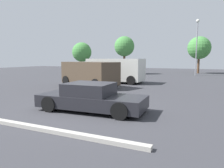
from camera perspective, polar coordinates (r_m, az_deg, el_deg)
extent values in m
plane|color=#38383D|center=(9.26, -6.60, -6.61)|extent=(80.00, 80.00, 0.00)
cube|color=#232328|center=(8.79, -5.49, -4.58)|extent=(4.53, 1.99, 0.50)
cube|color=#232328|center=(8.75, -6.11, -1.33)|extent=(1.95, 1.71, 0.49)
cube|color=slate|center=(8.38, -0.76, -1.65)|extent=(0.14, 1.48, 0.42)
cube|color=slate|center=(9.19, -10.99, -1.02)|extent=(0.14, 1.48, 0.42)
cylinder|color=black|center=(9.01, 5.61, -4.90)|extent=(0.65, 0.26, 0.64)
cylinder|color=black|center=(7.48, 2.10, -7.31)|extent=(0.65, 0.26, 0.64)
cylinder|color=black|center=(10.25, -10.98, -3.55)|extent=(0.65, 0.26, 0.64)
cylinder|color=black|center=(8.94, -16.67, -5.25)|extent=(0.65, 0.26, 0.64)
ellipsoid|color=olive|center=(11.60, 0.32, -2.58)|extent=(0.39, 0.49, 0.23)
sphere|color=olive|center=(11.86, 0.31, -2.07)|extent=(0.18, 0.18, 0.18)
sphere|color=olive|center=(11.92, 0.31, -2.05)|extent=(0.08, 0.08, 0.08)
cylinder|color=olive|center=(11.77, 0.01, -3.29)|extent=(0.06, 0.06, 0.15)
cylinder|color=olive|center=(11.77, 0.62, -3.29)|extent=(0.06, 0.06, 0.15)
cylinder|color=olive|center=(11.50, 0.01, -3.54)|extent=(0.06, 0.06, 0.15)
cylinder|color=olive|center=(11.50, 0.64, -3.54)|extent=(0.06, 0.06, 0.15)
sphere|color=olive|center=(11.34, 0.33, -2.62)|extent=(0.10, 0.10, 0.10)
cube|color=silver|center=(18.97, 0.95, 3.95)|extent=(5.05, 2.21, 1.92)
cube|color=slate|center=(20.13, -5.41, 5.29)|extent=(0.10, 1.76, 0.77)
cylinder|color=black|center=(19.07, -5.49, 1.52)|extent=(0.77, 0.27, 0.76)
cylinder|color=black|center=(20.76, -2.62, 1.98)|extent=(0.77, 0.27, 0.76)
cylinder|color=black|center=(17.38, 5.20, 1.00)|extent=(0.77, 0.27, 0.76)
cylinder|color=black|center=(19.22, 7.33, 1.53)|extent=(0.77, 0.27, 0.76)
cube|color=#4C3D2D|center=(16.18, -6.14, 3.01)|extent=(5.06, 3.33, 1.67)
cube|color=slate|center=(17.98, -10.92, 4.48)|extent=(0.57, 1.56, 0.67)
cylinder|color=black|center=(17.08, -12.24, 0.83)|extent=(0.84, 0.49, 0.80)
cylinder|color=black|center=(18.16, -7.48, 1.28)|extent=(0.84, 0.49, 0.80)
cylinder|color=black|center=(14.34, -4.37, -0.16)|extent=(0.84, 0.49, 0.80)
cylinder|color=black|center=(15.61, 0.60, 0.43)|extent=(0.84, 0.49, 0.80)
cube|color=#B7B2A8|center=(6.95, -19.88, -11.07)|extent=(7.17, 0.20, 0.12)
cylinder|color=gray|center=(29.24, 21.91, 8.77)|extent=(0.14, 0.14, 6.73)
sphere|color=silver|center=(29.59, 22.22, 15.54)|extent=(0.44, 0.44, 0.44)
cylinder|color=brown|center=(35.00, -8.12, 4.96)|extent=(0.34, 0.34, 2.04)
sphere|color=#478C42|center=(35.00, -8.18, 8.56)|extent=(3.13, 3.13, 3.13)
cylinder|color=brown|center=(29.81, 3.33, 5.44)|extent=(0.32, 0.32, 2.81)
sphere|color=#478C42|center=(29.85, 3.37, 10.14)|extent=(2.79, 2.79, 2.79)
cylinder|color=brown|center=(33.40, 22.34, 4.81)|extent=(0.32, 0.32, 2.49)
sphere|color=#478C42|center=(33.42, 22.54, 9.05)|extent=(3.27, 3.27, 3.27)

